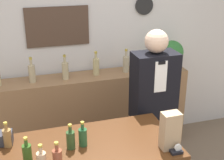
{
  "coord_description": "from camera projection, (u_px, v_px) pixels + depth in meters",
  "views": [
    {
      "loc": [
        -0.74,
        -1.59,
        2.34
      ],
      "look_at": [
        0.08,
        1.09,
        1.21
      ],
      "focal_mm": 50.0,
      "sensor_mm": 36.0,
      "label": 1
    }
  ],
  "objects": [
    {
      "name": "potted_plant",
      "position": [
        172.0,
        53.0,
        3.84
      ],
      "size": [
        0.29,
        0.29,
        0.35
      ],
      "color": "#4C3D2D",
      "rests_on": "back_shelf"
    },
    {
      "name": "counter_bottle_1",
      "position": [
        27.0,
        153.0,
        2.2
      ],
      "size": [
        0.07,
        0.07,
        0.21
      ],
      "color": "#2D4F1A",
      "rests_on": "display_counter"
    },
    {
      "name": "tape_dispenser",
      "position": [
        177.0,
        150.0,
        2.33
      ],
      "size": [
        0.09,
        0.06,
        0.07
      ],
      "color": "black",
      "rests_on": "display_counter"
    },
    {
      "name": "paper_bag",
      "position": [
        170.0,
        131.0,
        2.34
      ],
      "size": [
        0.14,
        0.1,
        0.3
      ],
      "color": "tan",
      "rests_on": "display_counter"
    },
    {
      "name": "gift_box",
      "position": [
        5.0,
        138.0,
        2.44
      ],
      "size": [
        0.13,
        0.13,
        0.1
      ],
      "color": "#2D2D33",
      "rests_on": "display_counter"
    },
    {
      "name": "back_shelf",
      "position": [
        95.0,
        114.0,
        3.86
      ],
      "size": [
        2.29,
        0.38,
        1.02
      ],
      "color": "#8E6642",
      "rests_on": "ground_plane"
    },
    {
      "name": "shelf_bottle_3",
      "position": [
        96.0,
        66.0,
        3.65
      ],
      "size": [
        0.07,
        0.07,
        0.29
      ],
      "color": "tan",
      "rests_on": "back_shelf"
    },
    {
      "name": "shelf_bottle_4",
      "position": [
        126.0,
        63.0,
        3.74
      ],
      "size": [
        0.07,
        0.07,
        0.29
      ],
      "color": "tan",
      "rests_on": "back_shelf"
    },
    {
      "name": "counter_bottle_5",
      "position": [
        83.0,
        137.0,
        2.4
      ],
      "size": [
        0.07,
        0.07,
        0.21
      ],
      "color": "#24512C",
      "rests_on": "display_counter"
    },
    {
      "name": "shelf_bottle_2",
      "position": [
        65.0,
        70.0,
        3.52
      ],
      "size": [
        0.07,
        0.07,
        0.29
      ],
      "color": "tan",
      "rests_on": "back_shelf"
    },
    {
      "name": "counter_bottle_3",
      "position": [
        57.0,
        158.0,
        2.14
      ],
      "size": [
        0.07,
        0.07,
        0.21
      ],
      "color": "brown",
      "rests_on": "display_counter"
    },
    {
      "name": "shopkeeper",
      "position": [
        153.0,
        112.0,
        3.17
      ],
      "size": [
        0.43,
        0.27,
        1.71
      ],
      "color": "black",
      "rests_on": "ground_plane"
    },
    {
      "name": "counter_bottle_0",
      "position": [
        7.0,
        137.0,
        2.39
      ],
      "size": [
        0.07,
        0.07,
        0.21
      ],
      "color": "olive",
      "rests_on": "display_counter"
    },
    {
      "name": "shelf_bottle_5",
      "position": [
        154.0,
        61.0,
        3.83
      ],
      "size": [
        0.07,
        0.07,
        0.29
      ],
      "color": "tan",
      "rests_on": "back_shelf"
    },
    {
      "name": "back_wall",
      "position": [
        84.0,
        43.0,
        3.75
      ],
      "size": [
        5.2,
        0.09,
        2.7
      ],
      "color": "silver",
      "rests_on": "ground_plane"
    },
    {
      "name": "counter_bottle_4",
      "position": [
        71.0,
        139.0,
        2.36
      ],
      "size": [
        0.07,
        0.07,
        0.21
      ],
      "color": "#2C4924",
      "rests_on": "display_counter"
    },
    {
      "name": "shelf_bottle_1",
      "position": [
        32.0,
        73.0,
        3.44
      ],
      "size": [
        0.07,
        0.07,
        0.29
      ],
      "color": "tan",
      "rests_on": "back_shelf"
    }
  ]
}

